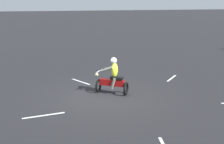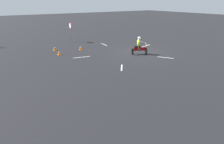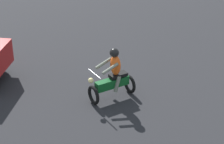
{
  "view_description": "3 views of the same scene",
  "coord_description": "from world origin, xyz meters",
  "px_view_note": "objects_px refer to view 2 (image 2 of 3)",
  "views": [
    {
      "loc": [
        12.68,
        -1.58,
        4.48
      ],
      "look_at": [
        -0.43,
        0.49,
        1.0
      ],
      "focal_mm": 50.0,
      "sensor_mm": 36.0,
      "label": 1
    },
    {
      "loc": [
        -12.39,
        11.36,
        4.7
      ],
      "look_at": [
        -4.61,
        6.29,
        0.9
      ],
      "focal_mm": 28.0,
      "sensor_mm": 36.0,
      "label": 2
    },
    {
      "loc": [
        -19.29,
        7.15,
        6.94
      ],
      "look_at": [
        -8.8,
        12.09,
        0.9
      ],
      "focal_mm": 70.0,
      "sensor_mm": 36.0,
      "label": 3
    }
  ],
  "objects_px": {
    "motorcycle_rider_foreground": "(139,47)",
    "stop_sign": "(70,28)",
    "traffic_cone_mid_center": "(55,49)",
    "traffic_cone_near_left": "(81,48)",
    "traffic_cone_near_right": "(59,53)"
  },
  "relations": [
    {
      "from": "motorcycle_rider_foreground",
      "to": "traffic_cone_mid_center",
      "type": "height_order",
      "value": "motorcycle_rider_foreground"
    },
    {
      "from": "stop_sign",
      "to": "traffic_cone_near_left",
      "type": "distance_m",
      "value": 4.33
    },
    {
      "from": "motorcycle_rider_foreground",
      "to": "traffic_cone_mid_center",
      "type": "xyz_separation_m",
      "value": [
        5.74,
        6.27,
        -0.54
      ]
    },
    {
      "from": "traffic_cone_near_left",
      "to": "traffic_cone_mid_center",
      "type": "bearing_deg",
      "value": 63.01
    },
    {
      "from": "motorcycle_rider_foreground",
      "to": "traffic_cone_near_right",
      "type": "bearing_deg",
      "value": -94.42
    },
    {
      "from": "stop_sign",
      "to": "traffic_cone_near_left",
      "type": "relative_size",
      "value": 6.1
    },
    {
      "from": "traffic_cone_mid_center",
      "to": "traffic_cone_near_left",
      "type": "bearing_deg",
      "value": -116.99
    },
    {
      "from": "motorcycle_rider_foreground",
      "to": "traffic_cone_near_left",
      "type": "xyz_separation_m",
      "value": [
        4.55,
        3.94,
        -0.54
      ]
    },
    {
      "from": "traffic_cone_near_left",
      "to": "traffic_cone_mid_center",
      "type": "height_order",
      "value": "traffic_cone_mid_center"
    },
    {
      "from": "stop_sign",
      "to": "traffic_cone_mid_center",
      "type": "xyz_separation_m",
      "value": [
        -2.85,
        2.89,
        -1.45
      ]
    },
    {
      "from": "motorcycle_rider_foreground",
      "to": "traffic_cone_near_left",
      "type": "distance_m",
      "value": 6.04
    },
    {
      "from": "stop_sign",
      "to": "traffic_cone_near_right",
      "type": "xyz_separation_m",
      "value": [
        -4.64,
        2.99,
        -1.46
      ]
    },
    {
      "from": "traffic_cone_near_right",
      "to": "traffic_cone_mid_center",
      "type": "distance_m",
      "value": 1.79
    },
    {
      "from": "motorcycle_rider_foreground",
      "to": "stop_sign",
      "type": "height_order",
      "value": "stop_sign"
    },
    {
      "from": "stop_sign",
      "to": "traffic_cone_mid_center",
      "type": "relative_size",
      "value": 5.95
    }
  ]
}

